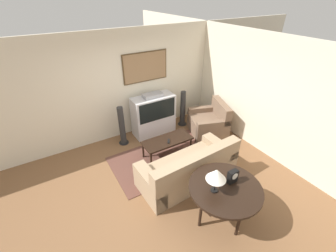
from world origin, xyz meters
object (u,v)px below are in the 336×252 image
tv (153,115)px  speaker_tower_left (122,127)px  mantel_clock (233,176)px  console_table (225,190)px  coffee_table (167,141)px  speaker_tower_right (183,109)px  couch (189,169)px  armchair (209,123)px  table_lamp (216,175)px

tv → speaker_tower_left: 0.92m
speaker_tower_left → mantel_clock: bearing=-75.0°
console_table → speaker_tower_left: (-0.62, 2.97, -0.19)m
tv → coffee_table: (-0.19, -1.05, -0.16)m
speaker_tower_left → speaker_tower_right: 1.83m
couch → mantel_clock: bearing=94.8°
speaker_tower_right → speaker_tower_left: bearing=180.0°
tv → couch: 2.03m
couch → mantel_clock: (0.13, -0.98, 0.56)m
couch → armchair: size_ratio=1.69×
mantel_clock → speaker_tower_left: bearing=105.0°
mantel_clock → console_table: bearing=-167.1°
couch → console_table: bearing=85.3°
tv → couch: bearing=-97.3°
console_table → speaker_tower_right: size_ratio=1.14×
armchair → coffee_table: 1.51m
couch → table_lamp: (-0.25, -0.98, 0.78)m
coffee_table → tv: bearing=79.5°
tv → table_lamp: (-0.50, -2.98, 0.53)m
console_table → table_lamp: table_lamp is taller
tv → armchair: size_ratio=0.96×
speaker_tower_right → mantel_clock: bearing=-109.6°
coffee_table → mantel_clock: mantel_clock is taller
tv → coffee_table: tv is taller
coffee_table → table_lamp: size_ratio=2.68×
couch → console_table: size_ratio=1.74×
couch → armchair: armchair is taller
armchair → console_table: 2.76m
table_lamp → speaker_tower_left: (-0.41, 2.93, -0.59)m
console_table → tv: bearing=84.4°
mantel_clock → armchair: bearing=57.2°
console_table → table_lamp: 0.45m
speaker_tower_left → couch: bearing=-71.3°
tv → console_table: 3.04m
speaker_tower_left → coffee_table: bearing=-54.2°
coffee_table → speaker_tower_left: (-0.72, 1.00, 0.10)m
tv → speaker_tower_right: tv is taller
armchair → console_table: (-1.58, -2.23, 0.38)m
tv → armchair: (1.29, -0.79, -0.25)m
armchair → couch: bearing=-32.1°
speaker_tower_left → speaker_tower_right: (1.83, 0.00, 0.00)m
couch → console_table: couch is taller
armchair → table_lamp: 2.94m
speaker_tower_right → table_lamp: bearing=-115.8°
console_table → speaker_tower_left: size_ratio=1.14×
console_table → speaker_tower_left: 3.04m
tv → coffee_table: 1.08m
tv → table_lamp: bearing=-99.6°
table_lamp → console_table: bearing=-10.6°
armchair → speaker_tower_right: 0.85m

